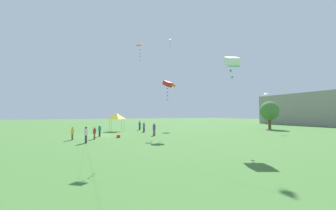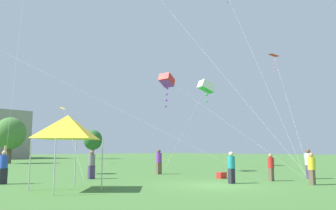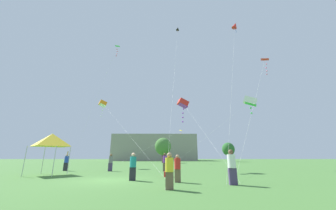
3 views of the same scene
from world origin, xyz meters
The scene contains 16 objects.
ground_plane centered at (0.00, 0.00, 0.00)m, with size 220.00×220.00×0.00m, color #427033.
tree_near_right centered at (22.52, 45.31, 3.65)m, with size 3.75×3.37×5.65m.
tree_far_right centered at (2.79, 34.80, 3.91)m, with size 4.01×3.61×6.05m.
festival_tent centered at (-6.41, 3.69, 2.86)m, with size 2.57×2.57×3.41m.
cooler_box centered at (3.70, 2.17, 0.19)m, with size 0.67×0.35×0.38m, color red.
person_blue_shirt centered at (-7.35, 8.55, 0.99)m, with size 0.42×0.42×2.04m.
person_white_shirt centered at (7.14, -2.07, 1.00)m, with size 0.44×0.44×1.85m.
person_grey_shirt centered at (-2.32, 7.83, 0.96)m, with size 0.42×0.42×1.77m.
person_red_shirt centered at (4.21, -0.98, 0.85)m, with size 0.37×0.37×1.58m.
person_yellow_shirt centered at (3.68, -3.52, 0.89)m, with size 0.39×0.39×1.66m.
person_teal_shirt centered at (1.37, -0.08, 0.92)m, with size 0.40×0.40×1.71m.
person_purple_shirt centered at (3.40, 7.58, 0.99)m, with size 0.43×0.43×1.83m.
kite_yellow_delta_0 centered at (6.69, 28.33, 6.99)m, with size 10.05×21.25×7.32m.
kite_red_delta_3 centered at (12.55, 2.41, 9.94)m, with size 5.80×5.05×10.34m.
kite_white_box_4 centered at (15.20, 11.90, 8.88)m, with size 12.93×5.64×9.63m.
kite_red_box_5 centered at (5.55, 8.82, 7.64)m, with size 2.95×10.98×8.26m.
Camera 2 is at (-14.14, -10.09, 1.84)m, focal length 35.00 mm.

